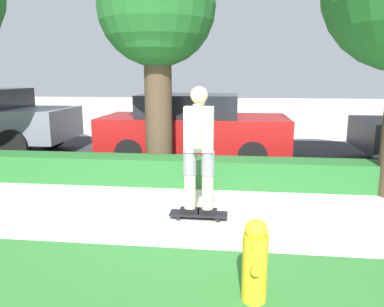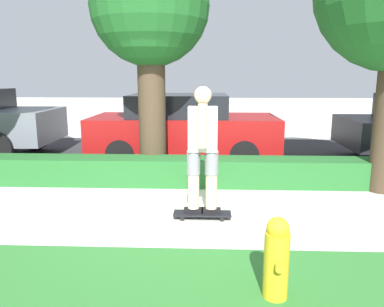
{
  "view_description": "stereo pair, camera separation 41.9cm",
  "coord_description": "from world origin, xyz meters",
  "px_view_note": "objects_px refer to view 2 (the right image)",
  "views": [
    {
      "loc": [
        0.76,
        -4.89,
        1.91
      ],
      "look_at": [
        0.11,
        0.6,
        0.78
      ],
      "focal_mm": 35.0,
      "sensor_mm": 36.0,
      "label": 1
    },
    {
      "loc": [
        0.35,
        -4.92,
        1.91
      ],
      "look_at": [
        0.11,
        0.6,
        0.78
      ],
      "focal_mm": 35.0,
      "sensor_mm": 36.0,
      "label": 2
    }
  ],
  "objects_px": {
    "fire_hydrant": "(276,258)",
    "skater_person": "(203,147)",
    "tree_mid": "(150,13)",
    "parked_car_middle": "(183,126)",
    "skateboard": "(202,214)"
  },
  "relations": [
    {
      "from": "fire_hydrant",
      "to": "tree_mid",
      "type": "bearing_deg",
      "value": 112.57
    },
    {
      "from": "fire_hydrant",
      "to": "parked_car_middle",
      "type": "bearing_deg",
      "value": 101.88
    },
    {
      "from": "skater_person",
      "to": "tree_mid",
      "type": "height_order",
      "value": "tree_mid"
    },
    {
      "from": "skater_person",
      "to": "fire_hydrant",
      "type": "bearing_deg",
      "value": -70.11
    },
    {
      "from": "skateboard",
      "to": "tree_mid",
      "type": "xyz_separation_m",
      "value": [
        -0.98,
        2.12,
        2.96
      ]
    },
    {
      "from": "skateboard",
      "to": "fire_hydrant",
      "type": "height_order",
      "value": "fire_hydrant"
    },
    {
      "from": "tree_mid",
      "to": "fire_hydrant",
      "type": "relative_size",
      "value": 5.63
    },
    {
      "from": "tree_mid",
      "to": "parked_car_middle",
      "type": "bearing_deg",
      "value": 73.67
    },
    {
      "from": "parked_car_middle",
      "to": "tree_mid",
      "type": "bearing_deg",
      "value": -106.75
    },
    {
      "from": "skater_person",
      "to": "tree_mid",
      "type": "bearing_deg",
      "value": 114.82
    },
    {
      "from": "skateboard",
      "to": "parked_car_middle",
      "type": "xyz_separation_m",
      "value": [
        -0.51,
        3.74,
        0.72
      ]
    },
    {
      "from": "tree_mid",
      "to": "parked_car_middle",
      "type": "height_order",
      "value": "tree_mid"
    },
    {
      "from": "fire_hydrant",
      "to": "skater_person",
      "type": "bearing_deg",
      "value": 109.89
    },
    {
      "from": "parked_car_middle",
      "to": "fire_hydrant",
      "type": "bearing_deg",
      "value": -78.54
    },
    {
      "from": "skater_person",
      "to": "fire_hydrant",
      "type": "xyz_separation_m",
      "value": [
        0.67,
        -1.85,
        -0.62
      ]
    }
  ]
}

